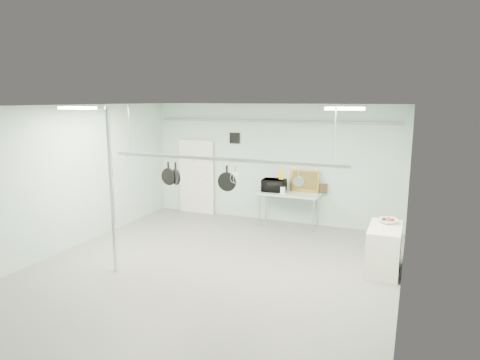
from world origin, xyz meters
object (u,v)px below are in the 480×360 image
at_px(side_cabinet, 384,249).
at_px(prep_table, 289,195).
at_px(skillet_mid, 176,173).
at_px(skillet_right, 227,178).
at_px(chrome_pole, 112,191).
at_px(skillet_left, 168,173).
at_px(microwave, 274,185).
at_px(coffee_canister, 282,190).
at_px(pot_rack, 222,158).
at_px(fruit_bowl, 388,221).

bearing_deg(side_cabinet, prep_table, 139.21).
xyz_separation_m(skillet_mid, skillet_right, (1.12, 0.00, -0.02)).
distance_m(chrome_pole, skillet_mid, 1.28).
relative_size(prep_table, skillet_right, 3.19).
xyz_separation_m(chrome_pole, skillet_mid, (0.87, 0.90, 0.26)).
bearing_deg(skillet_left, skillet_mid, 5.65).
relative_size(microwave, coffee_canister, 3.32).
bearing_deg(skillet_right, pot_rack, 176.08).
height_order(coffee_canister, skillet_mid, skillet_mid).
bearing_deg(chrome_pole, skillet_left, 51.90).
bearing_deg(skillet_left, chrome_pole, -122.45).
bearing_deg(fruit_bowl, skillet_mid, -161.03).
bearing_deg(pot_rack, skillet_right, 0.00).
xyz_separation_m(side_cabinet, skillet_mid, (-3.98, -1.10, 1.41)).
xyz_separation_m(chrome_pole, skillet_right, (1.99, 0.90, 0.23)).
xyz_separation_m(microwave, skillet_right, (0.11, -3.31, 0.76)).
relative_size(prep_table, skillet_left, 3.41).
relative_size(prep_table, skillet_mid, 3.53).
bearing_deg(prep_table, side_cabinet, -40.79).
xyz_separation_m(side_cabinet, coffee_canister, (-2.69, 2.07, 0.55)).
distance_m(side_cabinet, fruit_bowl, 0.57).
bearing_deg(coffee_canister, skillet_right, -92.95).
bearing_deg(skillet_mid, skillet_right, 32.18).
relative_size(chrome_pole, skillet_mid, 7.07).
bearing_deg(fruit_bowl, skillet_right, -154.49).
bearing_deg(skillet_left, coffee_canister, 71.05).
bearing_deg(side_cabinet, coffee_canister, 142.43).
height_order(microwave, skillet_right, skillet_right).
height_order(chrome_pole, microwave, chrome_pole).
height_order(prep_table, skillet_left, skillet_left).
relative_size(skillet_left, skillet_mid, 1.04).
height_order(chrome_pole, fruit_bowl, chrome_pole).
relative_size(prep_table, coffee_canister, 8.82).
bearing_deg(coffee_canister, skillet_left, -114.61).
bearing_deg(skillet_mid, microwave, 105.18).
distance_m(microwave, skillet_mid, 3.55).
relative_size(coffee_canister, skillet_mid, 0.40).
relative_size(prep_table, fruit_bowl, 4.35).
xyz_separation_m(prep_table, skillet_right, (-0.31, -3.30, 1.00)).
bearing_deg(skillet_right, prep_table, 80.79).
bearing_deg(skillet_left, side_cabinet, 20.52).
bearing_deg(skillet_mid, skillet_left, -147.82).
bearing_deg(chrome_pole, prep_table, 61.29).
distance_m(chrome_pole, prep_table, 4.85).
bearing_deg(chrome_pole, pot_rack, 25.35).
xyz_separation_m(microwave, skillet_left, (-1.18, -3.31, 0.78)).
bearing_deg(prep_table, fruit_bowl, -36.74).
height_order(side_cabinet, coffee_canister, coffee_canister).
height_order(coffee_canister, skillet_left, skillet_left).
xyz_separation_m(coffee_canister, skillet_mid, (-1.28, -3.17, 0.86)).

